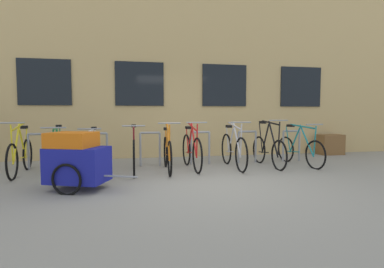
% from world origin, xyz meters
% --- Properties ---
extents(ground_plane, '(42.00, 42.00, 0.00)m').
position_xyz_m(ground_plane, '(0.00, 0.00, 0.00)').
color(ground_plane, gray).
extents(storefront_building, '(28.00, 6.36, 5.03)m').
position_xyz_m(storefront_building, '(0.00, 6.36, 2.52)').
color(storefront_building, tan).
rests_on(storefront_building, ground).
extents(bike_rack, '(6.50, 0.05, 0.80)m').
position_xyz_m(bike_rack, '(-0.40, 1.90, 0.48)').
color(bike_rack, gray).
rests_on(bike_rack, ground).
extents(bicycle_black, '(0.44, 1.70, 1.11)m').
position_xyz_m(bicycle_black, '(1.71, 1.34, 0.39)').
color(bicycle_black, black).
rests_on(bicycle_black, ground).
extents(bicycle_yellow, '(0.44, 1.79, 1.09)m').
position_xyz_m(bicycle_yellow, '(-3.62, 1.44, 0.39)').
color(bicycle_yellow, black).
rests_on(bicycle_yellow, ground).
extents(bicycle_maroon, '(0.44, 1.78, 1.02)m').
position_xyz_m(bicycle_maroon, '(-1.37, 1.24, 0.40)').
color(bicycle_maroon, black).
rests_on(bicycle_maroon, ground).
extents(bicycle_red, '(0.44, 1.77, 1.07)m').
position_xyz_m(bicycle_red, '(-0.11, 1.39, 0.40)').
color(bicycle_red, black).
rests_on(bicycle_red, ground).
extents(bicycle_green, '(0.44, 1.74, 1.01)m').
position_xyz_m(bicycle_green, '(-2.87, 1.26, 0.39)').
color(bicycle_green, black).
rests_on(bicycle_green, ground).
extents(bicycle_white, '(0.44, 1.64, 0.96)m').
position_xyz_m(bicycle_white, '(-2.21, 1.37, 0.37)').
color(bicycle_white, black).
rests_on(bicycle_white, ground).
extents(bicycle_orange, '(0.44, 1.78, 1.07)m').
position_xyz_m(bicycle_orange, '(-0.66, 1.24, 0.39)').
color(bicycle_orange, black).
rests_on(bicycle_orange, ground).
extents(bicycle_teal, '(0.44, 1.75, 1.02)m').
position_xyz_m(bicycle_teal, '(2.51, 1.36, 0.37)').
color(bicycle_teal, black).
rests_on(bicycle_teal, ground).
extents(bicycle_silver, '(0.44, 1.84, 1.08)m').
position_xyz_m(bicycle_silver, '(0.85, 1.34, 0.40)').
color(bicycle_silver, black).
rests_on(bicycle_silver, ground).
extents(bike_trailer, '(1.47, 0.88, 0.95)m').
position_xyz_m(bike_trailer, '(-2.27, -0.06, 0.49)').
color(bike_trailer, navy).
rests_on(bike_trailer, ground).
extents(planter_box, '(0.70, 0.44, 0.60)m').
position_xyz_m(planter_box, '(4.42, 2.85, 0.30)').
color(planter_box, brown).
rests_on(planter_box, ground).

